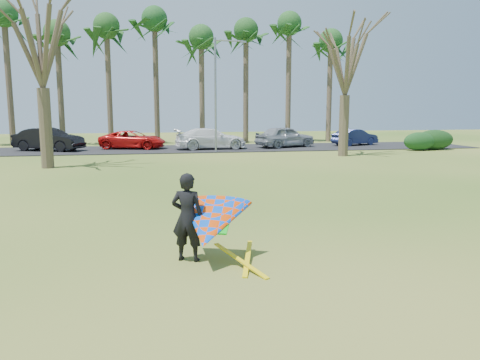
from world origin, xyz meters
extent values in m
plane|color=#225512|center=(0.00, 0.00, 0.00)|extent=(100.00, 100.00, 0.00)
cube|color=black|center=(0.00, 25.00, 0.03)|extent=(46.00, 7.00, 0.06)
cylinder|color=#48392B|center=(-14.00, 31.00, 5.20)|extent=(0.48, 0.48, 10.40)
ellipsoid|color=#18431B|center=(-14.00, 31.00, 10.70)|extent=(4.84, 4.84, 3.08)
cylinder|color=#4A3D2C|center=(-10.00, 31.00, 4.50)|extent=(0.48, 0.48, 9.00)
ellipsoid|color=#1D4719|center=(-10.00, 31.00, 9.30)|extent=(4.84, 4.84, 3.08)
cylinder|color=#4D3E2E|center=(-6.00, 31.00, 4.85)|extent=(0.48, 0.48, 9.70)
ellipsoid|color=#1E4C1B|center=(-6.00, 31.00, 10.00)|extent=(4.84, 4.84, 3.08)
cylinder|color=#473A2A|center=(-2.00, 31.00, 5.20)|extent=(0.48, 0.48, 10.40)
ellipsoid|color=#19481C|center=(-2.00, 31.00, 10.70)|extent=(4.84, 4.84, 3.08)
cylinder|color=brown|center=(2.00, 31.00, 4.50)|extent=(0.48, 0.48, 9.00)
ellipsoid|color=#18451B|center=(2.00, 31.00, 9.30)|extent=(4.84, 4.84, 3.08)
cylinder|color=#4D3F2E|center=(6.00, 31.00, 4.85)|extent=(0.48, 0.48, 9.70)
ellipsoid|color=#184217|center=(6.00, 31.00, 10.00)|extent=(4.84, 4.84, 3.08)
cylinder|color=brown|center=(10.00, 31.00, 5.20)|extent=(0.48, 0.48, 10.40)
ellipsoid|color=#1E4C1B|center=(10.00, 31.00, 10.70)|extent=(4.84, 4.84, 3.08)
cylinder|color=brown|center=(14.00, 31.00, 4.50)|extent=(0.48, 0.48, 9.00)
ellipsoid|color=#184419|center=(14.00, 31.00, 9.30)|extent=(4.84, 4.84, 3.08)
cylinder|color=#48382B|center=(-8.00, 15.00, 2.10)|extent=(0.64, 0.64, 4.20)
cylinder|color=brown|center=(10.00, 18.00, 1.99)|extent=(0.64, 0.64, 3.99)
cylinder|color=gray|center=(2.00, 22.00, 4.00)|extent=(0.16, 0.16, 8.00)
cylinder|color=gray|center=(3.00, 22.00, 7.80)|extent=(2.00, 0.10, 0.10)
cube|color=gray|center=(4.00, 22.00, 7.75)|extent=(0.40, 0.18, 0.12)
ellipsoid|color=black|center=(18.65, 21.00, 0.76)|extent=(3.05, 1.38, 1.53)
ellipsoid|color=#143918|center=(17.17, 20.64, 0.69)|extent=(2.47, 1.16, 1.37)
imported|color=black|center=(-9.91, 24.92, 0.89)|extent=(5.33, 3.56, 1.66)
imported|color=red|center=(-3.94, 25.60, 0.75)|extent=(5.40, 3.51, 1.38)
imported|color=white|center=(1.91, 24.22, 0.85)|extent=(5.58, 2.63, 1.57)
imported|color=#90959C|center=(7.95, 24.80, 0.90)|extent=(5.28, 3.53, 1.67)
imported|color=navy|center=(14.24, 25.52, 0.73)|extent=(4.34, 2.74, 1.35)
imported|color=black|center=(-1.81, -1.71, 0.93)|extent=(0.80, 0.67, 1.87)
cone|color=blue|center=(-1.36, -1.96, 0.85)|extent=(2.13, 2.39, 2.02)
cube|color=#0CBF19|center=(-1.24, -2.04, 0.80)|extent=(0.62, 0.60, 0.24)
cube|color=yellow|center=(-0.81, -2.31, 0.01)|extent=(0.85, 1.66, 0.28)
cube|color=yellow|center=(-0.61, -2.11, 0.01)|extent=(0.56, 1.76, 0.22)
camera|label=1|loc=(-2.49, -11.25, 3.20)|focal=35.00mm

